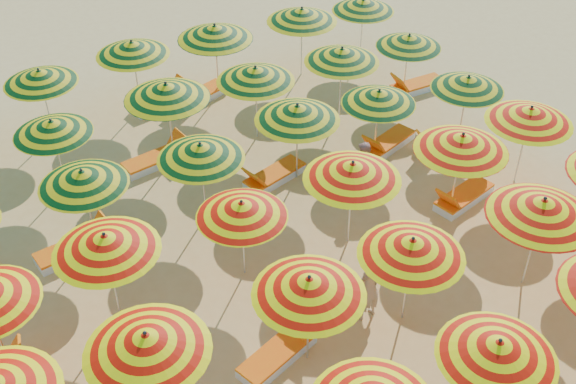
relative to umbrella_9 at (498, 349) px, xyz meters
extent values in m
plane|color=#E4B265|center=(-1.10, 5.10, -1.89)|extent=(120.00, 120.00, 0.00)
cylinder|color=silver|center=(0.00, 0.00, -0.88)|extent=(0.04, 0.04, 2.03)
cone|color=orange|center=(0.00, 0.00, 0.00)|extent=(2.50, 2.50, 0.39)
sphere|color=black|center=(0.00, 0.00, 0.22)|extent=(0.07, 0.07, 0.07)
cylinder|color=silver|center=(-5.15, 2.56, -0.82)|extent=(0.04, 0.04, 2.14)
cone|color=orange|center=(-5.15, 2.56, 0.11)|extent=(2.44, 2.44, 0.41)
sphere|color=black|center=(-5.15, 2.56, 0.34)|extent=(0.07, 0.07, 0.07)
cylinder|color=silver|center=(-2.15, 2.58, -0.85)|extent=(0.04, 0.04, 2.10)
cone|color=orange|center=(-2.15, 2.58, 0.06)|extent=(2.25, 2.25, 0.40)
sphere|color=black|center=(-2.15, 2.58, 0.29)|extent=(0.07, 0.07, 0.07)
cylinder|color=silver|center=(0.08, 2.64, -0.85)|extent=(0.04, 0.04, 2.08)
cone|color=orange|center=(0.08, 2.64, 0.05)|extent=(2.32, 2.32, 0.40)
sphere|color=black|center=(0.08, 2.64, 0.28)|extent=(0.07, 0.07, 0.07)
cylinder|color=silver|center=(2.97, 2.36, -0.78)|extent=(0.04, 0.04, 2.23)
cone|color=orange|center=(2.97, 2.36, 0.19)|extent=(2.53, 2.53, 0.43)
sphere|color=black|center=(2.97, 2.36, 0.43)|extent=(0.07, 0.07, 0.07)
cylinder|color=silver|center=(-5.12, 5.29, -0.85)|extent=(0.04, 0.04, 2.10)
cone|color=orange|center=(-5.12, 5.29, 0.06)|extent=(2.28, 2.28, 0.40)
sphere|color=black|center=(-5.12, 5.29, 0.29)|extent=(0.07, 0.07, 0.07)
cylinder|color=silver|center=(-2.32, 5.26, -0.93)|extent=(0.04, 0.04, 1.93)
cone|color=orange|center=(-2.32, 5.26, -0.09)|extent=(1.93, 1.93, 0.37)
sphere|color=black|center=(-2.32, 5.26, 0.12)|extent=(0.06, 0.06, 0.06)
cylinder|color=silver|center=(0.24, 5.18, -0.82)|extent=(0.04, 0.04, 2.15)
cone|color=orange|center=(0.24, 5.18, 0.12)|extent=(2.38, 2.38, 0.41)
sphere|color=black|center=(0.24, 5.18, 0.35)|extent=(0.07, 0.07, 0.07)
cylinder|color=silver|center=(2.99, 5.02, -0.81)|extent=(0.04, 0.04, 2.17)
cone|color=orange|center=(2.99, 5.02, 0.13)|extent=(2.33, 2.33, 0.41)
sphere|color=black|center=(2.99, 5.02, 0.37)|extent=(0.07, 0.07, 0.07)
cylinder|color=silver|center=(5.24, 5.33, -0.84)|extent=(0.04, 0.04, 2.11)
cone|color=orange|center=(5.24, 5.33, 0.08)|extent=(2.28, 2.28, 0.40)
sphere|color=black|center=(5.24, 5.33, 0.31)|extent=(0.07, 0.07, 0.07)
cylinder|color=silver|center=(-5.01, 7.70, -0.91)|extent=(0.04, 0.04, 1.97)
cone|color=#686706|center=(-5.01, 7.70, -0.05)|extent=(2.58, 2.58, 0.38)
sphere|color=black|center=(-5.01, 7.70, 0.16)|extent=(0.07, 0.07, 0.07)
cylinder|color=silver|center=(-2.38, 7.47, -0.88)|extent=(0.04, 0.04, 2.02)
cone|color=#686706|center=(-2.38, 7.47, -0.01)|extent=(2.53, 2.53, 0.38)
sphere|color=black|center=(-2.38, 7.47, 0.21)|extent=(0.07, 0.07, 0.07)
cylinder|color=silver|center=(0.26, 7.89, -0.84)|extent=(0.04, 0.04, 2.11)
cone|color=#686706|center=(0.26, 7.89, 0.07)|extent=(2.66, 2.66, 0.40)
sphere|color=black|center=(0.26, 7.89, 0.30)|extent=(0.07, 0.07, 0.07)
cylinder|color=silver|center=(2.58, 7.89, -0.93)|extent=(0.04, 0.04, 1.93)
cone|color=#686706|center=(2.58, 7.89, -0.09)|extent=(2.09, 2.09, 0.37)
sphere|color=black|center=(2.58, 7.89, 0.12)|extent=(0.06, 0.06, 0.06)
cylinder|color=silver|center=(5.05, 7.47, -0.92)|extent=(0.04, 0.04, 1.94)
cone|color=#686706|center=(5.05, 7.47, -0.08)|extent=(2.44, 2.44, 0.37)
sphere|color=black|center=(5.05, 7.47, 0.13)|extent=(0.06, 0.06, 0.06)
cylinder|color=silver|center=(-5.18, 10.12, -0.94)|extent=(0.04, 0.04, 1.91)
cone|color=#686706|center=(-5.18, 10.12, -0.11)|extent=(2.51, 2.51, 0.36)
sphere|color=black|center=(-5.18, 10.12, 0.10)|extent=(0.06, 0.06, 0.06)
cylinder|color=silver|center=(-2.29, 10.12, -0.80)|extent=(0.04, 0.04, 2.19)
cone|color=#686706|center=(-2.29, 10.12, 0.15)|extent=(2.57, 2.57, 0.42)
sphere|color=black|center=(-2.29, 10.12, 0.39)|extent=(0.07, 0.07, 0.07)
cylinder|color=silver|center=(0.13, 10.09, -0.85)|extent=(0.04, 0.04, 2.09)
cone|color=#686706|center=(0.13, 10.09, 0.06)|extent=(2.45, 2.45, 0.40)
sphere|color=black|center=(0.13, 10.09, 0.29)|extent=(0.07, 0.07, 0.07)
cylinder|color=silver|center=(2.71, 10.05, -0.85)|extent=(0.04, 0.04, 2.09)
cone|color=#686706|center=(2.71, 10.05, 0.06)|extent=(2.31, 2.31, 0.40)
sphere|color=black|center=(2.71, 10.05, 0.29)|extent=(0.07, 0.07, 0.07)
cylinder|color=silver|center=(5.05, 10.24, -0.94)|extent=(0.04, 0.04, 1.91)
cone|color=#686706|center=(5.05, 10.24, -0.11)|extent=(2.28, 2.28, 0.36)
sphere|color=black|center=(5.05, 10.24, 0.10)|extent=(0.06, 0.06, 0.06)
cylinder|color=silver|center=(-4.97, 12.66, -0.91)|extent=(0.04, 0.04, 1.97)
cone|color=#686706|center=(-4.97, 12.66, -0.05)|extent=(2.42, 2.42, 0.38)
sphere|color=black|center=(-4.97, 12.66, 0.16)|extent=(0.07, 0.07, 0.07)
cylinder|color=silver|center=(-2.35, 12.99, -0.86)|extent=(0.04, 0.04, 2.08)
cone|color=#686706|center=(-2.35, 12.99, 0.04)|extent=(2.23, 2.23, 0.40)
sphere|color=black|center=(-2.35, 12.99, 0.27)|extent=(0.07, 0.07, 0.07)
cylinder|color=silver|center=(0.02, 12.71, -0.80)|extent=(0.04, 0.04, 2.20)
cone|color=#686706|center=(0.02, 12.71, 0.16)|extent=(2.79, 2.79, 0.42)
sphere|color=black|center=(0.02, 12.71, 0.40)|extent=(0.07, 0.07, 0.07)
cylinder|color=silver|center=(2.85, 12.75, -0.82)|extent=(0.04, 0.04, 2.15)
cone|color=#686706|center=(2.85, 12.75, 0.11)|extent=(2.21, 2.21, 0.41)
sphere|color=black|center=(2.85, 12.75, 0.35)|extent=(0.07, 0.07, 0.07)
cylinder|color=silver|center=(5.08, 12.88, -0.90)|extent=(0.04, 0.04, 1.98)
cone|color=#686706|center=(5.08, 12.88, -0.05)|extent=(2.06, 2.06, 0.38)
cube|color=white|center=(-2.70, 2.78, -1.79)|extent=(1.79, 1.17, 0.20)
cube|color=#FE650B|center=(-2.70, 2.78, -1.66)|extent=(1.79, 1.17, 0.06)
cube|color=#FE650B|center=(-2.05, 3.04, -1.44)|extent=(0.55, 0.67, 0.48)
cube|color=#FE650B|center=(-7.26, 4.71, -1.44)|extent=(0.44, 0.62, 0.48)
cube|color=white|center=(3.54, 5.21, -1.79)|extent=(1.79, 1.04, 0.20)
cube|color=#FE650B|center=(3.54, 5.21, -1.66)|extent=(1.79, 1.04, 0.06)
cube|color=#FE650B|center=(2.87, 5.01, -1.44)|extent=(0.51, 0.66, 0.48)
cube|color=white|center=(-5.56, 7.50, -1.79)|extent=(1.78, 0.89, 0.20)
cube|color=#FE650B|center=(-5.56, 7.50, -1.66)|extent=(1.78, 0.89, 0.06)
cube|color=#FE650B|center=(-4.87, 7.63, -1.44)|extent=(0.47, 0.64, 0.48)
cube|color=white|center=(-0.29, 8.04, -1.79)|extent=(1.80, 1.09, 0.20)
cube|color=#FE650B|center=(-0.29, 8.04, -1.66)|extent=(1.80, 1.09, 0.06)
cube|color=#FE650B|center=(-0.95, 7.82, -1.44)|extent=(0.53, 0.67, 0.48)
cube|color=white|center=(3.13, 8.04, -1.79)|extent=(1.79, 1.16, 0.20)
cube|color=#FE650B|center=(3.13, 8.04, -1.66)|extent=(1.79, 1.16, 0.06)
cube|color=#FE650B|center=(2.48, 7.79, -1.44)|extent=(0.55, 0.67, 0.48)
cube|color=white|center=(4.50, 7.25, -1.79)|extent=(1.74, 0.71, 0.20)
cube|color=#FE650B|center=(4.50, 7.25, -1.66)|extent=(1.74, 0.71, 0.06)
cube|color=#FE650B|center=(3.80, 7.31, -1.44)|extent=(0.41, 0.61, 0.48)
cube|color=white|center=(-2.84, 10.04, -1.79)|extent=(1.78, 0.92, 0.20)
cube|color=#FE650B|center=(-2.84, 10.04, -1.66)|extent=(1.78, 0.92, 0.06)
cube|color=#FE650B|center=(-2.16, 10.19, -1.44)|extent=(0.48, 0.64, 0.48)
cube|color=white|center=(5.60, 10.30, -1.79)|extent=(1.72, 0.65, 0.20)
cube|color=#FE650B|center=(5.60, 10.30, -1.66)|extent=(1.72, 0.65, 0.06)
cube|color=#FE650B|center=(4.90, 10.27, -1.44)|extent=(0.39, 0.59, 0.48)
cube|color=white|center=(-1.80, 12.82, -1.79)|extent=(1.79, 0.97, 0.20)
cube|color=#FE650B|center=(-1.80, 12.82, -1.66)|extent=(1.79, 0.97, 0.06)
cube|color=#FE650B|center=(-1.12, 12.99, -1.44)|extent=(0.49, 0.65, 0.48)
cube|color=white|center=(-0.53, 12.68, -1.79)|extent=(1.79, 1.19, 0.20)
cube|color=#FE650B|center=(-0.53, 12.68, -1.66)|extent=(1.79, 1.19, 0.06)
cube|color=#FE650B|center=(-1.17, 12.41, -1.44)|extent=(0.56, 0.68, 0.48)
imported|color=tan|center=(1.52, 6.71, -1.20)|extent=(0.65, 0.77, 1.38)
imported|color=tan|center=(-0.57, 3.01, -1.10)|extent=(0.63, 0.47, 1.59)
camera|label=1|loc=(-6.45, -5.42, 9.28)|focal=45.00mm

